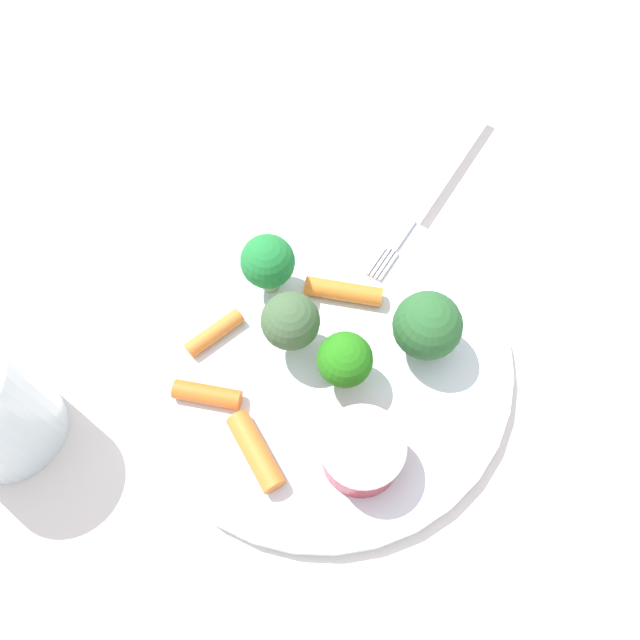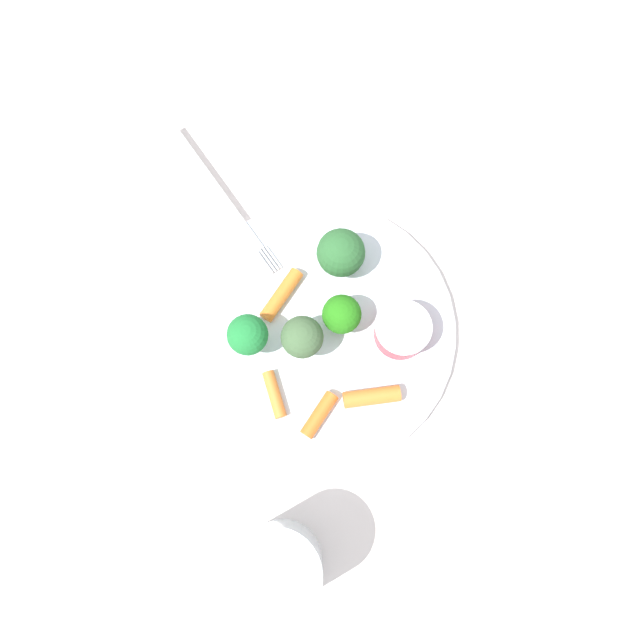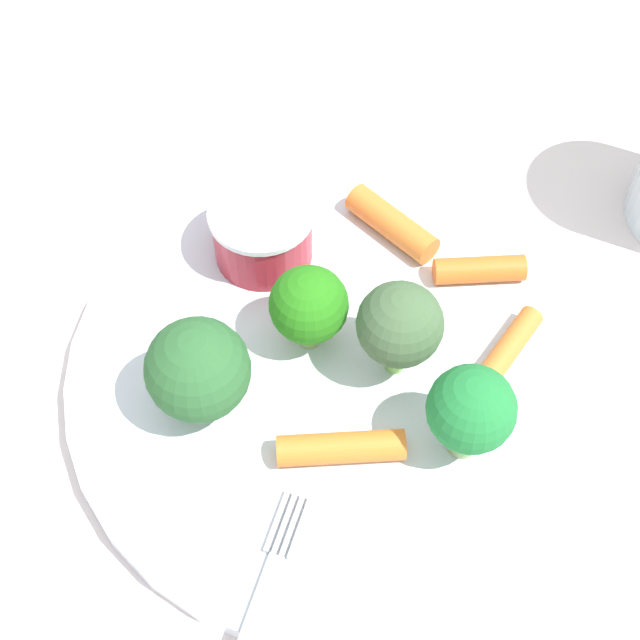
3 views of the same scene
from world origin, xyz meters
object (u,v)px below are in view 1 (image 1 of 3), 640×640
at_px(broccoli_floret_3, 345,360).
at_px(carrot_stick_2, 207,394).
at_px(plate, 322,356).
at_px(carrot_stick_0, 255,451).
at_px(broccoli_floret_2, 427,326).
at_px(fork, 432,191).
at_px(broccoli_floret_0, 268,263).
at_px(broccoli_floret_1, 292,319).
at_px(carrot_stick_1, 214,333).
at_px(carrot_stick_3, 350,293).
at_px(sauce_cup, 362,452).

height_order(broccoli_floret_3, carrot_stick_2, broccoli_floret_3).
height_order(plate, carrot_stick_0, carrot_stick_0).
relative_size(broccoli_floret_2, fork, 0.28).
bearing_deg(carrot_stick_0, broccoli_floret_0, -163.28).
relative_size(broccoli_floret_1, carrot_stick_0, 1.04).
relative_size(broccoli_floret_1, broccoli_floret_2, 1.01).
xyz_separation_m(broccoli_floret_0, carrot_stick_0, (0.12, 0.04, -0.02)).
distance_m(broccoli_floret_3, carrot_stick_1, 0.10).
bearing_deg(plate, carrot_stick_2, -47.61).
height_order(carrot_stick_0, fork, carrot_stick_0).
xyz_separation_m(plate, carrot_stick_2, (0.06, -0.06, 0.01)).
bearing_deg(broccoli_floret_0, fork, 143.44).
relative_size(carrot_stick_3, fork, 0.29).
bearing_deg(broccoli_floret_0, broccoli_floret_2, 84.77).
bearing_deg(broccoli_floret_2, carrot_stick_1, -73.74).
relative_size(broccoli_floret_2, broccoli_floret_3, 1.15).
bearing_deg(plate, broccoli_floret_0, -126.17).
height_order(broccoli_floret_1, carrot_stick_2, broccoli_floret_1).
height_order(broccoli_floret_3, carrot_stick_1, broccoli_floret_3).
height_order(broccoli_floret_2, carrot_stick_1, broccoli_floret_2).
bearing_deg(carrot_stick_1, carrot_stick_0, 40.24).
relative_size(carrot_stick_0, carrot_stick_1, 1.19).
bearing_deg(sauce_cup, carrot_stick_1, -112.20).
distance_m(sauce_cup, carrot_stick_3, 0.12).
bearing_deg(carrot_stick_1, plate, 99.35).
bearing_deg(broccoli_floret_0, carrot_stick_3, 98.86).
distance_m(carrot_stick_1, carrot_stick_3, 0.10).
xyz_separation_m(sauce_cup, carrot_stick_3, (-0.11, -0.04, -0.01)).
distance_m(sauce_cup, carrot_stick_0, 0.07).
distance_m(broccoli_floret_2, fork, 0.14).
xyz_separation_m(broccoli_floret_2, carrot_stick_3, (-0.02, -0.06, -0.02)).
distance_m(carrot_stick_3, fork, 0.12).
relative_size(sauce_cup, carrot_stick_0, 0.99).
bearing_deg(broccoli_floret_0, carrot_stick_1, -23.57).
bearing_deg(sauce_cup, broccoli_floret_1, -132.93).
relative_size(broccoli_floret_2, carrot_stick_3, 0.97).
bearing_deg(sauce_cup, carrot_stick_0, -73.60).
bearing_deg(fork, carrot_stick_3, -16.06).
height_order(broccoli_floret_1, fork, broccoli_floret_1).
height_order(sauce_cup, carrot_stick_2, sauce_cup).
bearing_deg(carrot_stick_2, broccoli_floret_1, 145.74).
distance_m(broccoli_floret_1, carrot_stick_0, 0.09).
relative_size(carrot_stick_0, carrot_stick_2, 1.17).
xyz_separation_m(sauce_cup, broccoli_floret_1, (-0.06, -0.07, 0.02)).
relative_size(plate, broccoli_floret_1, 4.84).
distance_m(broccoli_floret_3, carrot_stick_3, 0.06).
xyz_separation_m(broccoli_floret_1, carrot_stick_1, (0.01, -0.05, -0.03)).
relative_size(broccoli_floret_0, broccoli_floret_3, 1.11).
xyz_separation_m(broccoli_floret_2, carrot_stick_0, (0.11, -0.08, -0.02)).
distance_m(plate, broccoli_floret_2, 0.08).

